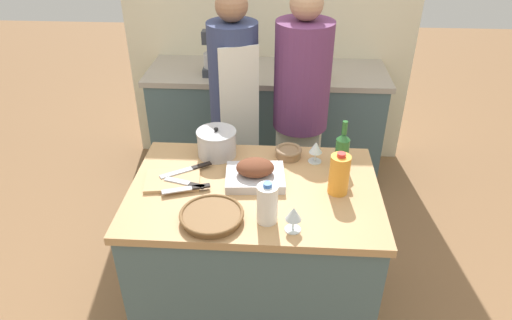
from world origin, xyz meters
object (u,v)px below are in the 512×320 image
stock_pot (217,143)px  juice_jug (339,174)px  roasting_pan (256,173)px  person_cook_guest (301,108)px  knife_bread (186,183)px  condiment_bottle_tall (326,70)px  wine_bottle_green (342,150)px  cutting_board (173,180)px  wine_glass_left (294,215)px  knife_chef (188,169)px  condiment_bottle_short (300,67)px  knife_paring (188,188)px  person_cook_aproned (234,106)px  mixing_bowl (289,152)px  wicker_basket (212,216)px  wine_glass_right (316,148)px  stand_mixer (215,57)px  milk_jug (267,204)px

stock_pot → juice_jug: 0.69m
roasting_pan → person_cook_guest: bearing=72.8°
knife_bread → condiment_bottle_tall: bearing=60.5°
knife_bread → condiment_bottle_tall: 1.55m
wine_bottle_green → cutting_board: bearing=-167.7°
wine_glass_left → person_cook_guest: (0.06, 1.11, -0.04)m
knife_chef → condiment_bottle_tall: condiment_bottle_tall is taller
condiment_bottle_short → wine_bottle_green: bearing=-80.4°
knife_paring → person_cook_guest: 1.03m
cutting_board → condiment_bottle_short: size_ratio=1.55×
knife_paring → person_cook_aproned: bearing=81.4°
condiment_bottle_tall → mixing_bowl: bearing=-104.4°
cutting_board → person_cook_guest: 1.02m
cutting_board → condiment_bottle_short: condiment_bottle_short is taller
wicker_basket → condiment_bottle_short: condiment_bottle_short is taller
juice_jug → knife_chef: size_ratio=0.88×
knife_bread → condiment_bottle_tall: size_ratio=1.40×
knife_paring → person_cook_guest: (0.55, 0.87, 0.02)m
wine_glass_right → condiment_bottle_tall: (0.13, 1.07, 0.03)m
roasting_pan → condiment_bottle_short: size_ratio=1.62×
wicker_basket → wine_glass_left: (0.35, -0.04, 0.06)m
stock_pot → condiment_bottle_short: bearing=66.0°
stand_mixer → condiment_bottle_short: (0.61, -0.03, -0.05)m
condiment_bottle_short → person_cook_guest: size_ratio=0.11×
stock_pot → wicker_basket: bearing=-84.8°
milk_jug → wine_glass_right: 0.55m
wicker_basket → wine_glass_right: wine_glass_right is taller
wine_bottle_green → wine_glass_right: bearing=159.3°
cutting_board → juice_jug: 0.81m
wine_glass_left → knife_paring: size_ratio=0.52×
roasting_pan → cutting_board: (-0.41, -0.03, -0.04)m
cutting_board → condiment_bottle_short: (0.65, 1.31, 0.12)m
knife_bread → person_cook_aproned: bearing=79.8°
knife_chef → knife_bread: (0.01, -0.12, -0.00)m
condiment_bottle_tall → condiment_bottle_short: size_ratio=0.81×
wine_bottle_green → knife_paring: bearing=-160.4°
roasting_pan → stand_mixer: 1.36m
wicker_basket → juice_jug: juice_jug is taller
knife_chef → juice_jug: bearing=-9.0°
roasting_pan → condiment_bottle_tall: condiment_bottle_tall is taller
mixing_bowl → knife_chef: bearing=-159.9°
roasting_pan → wicker_basket: roasting_pan is taller
stand_mixer → person_cook_aproned: person_cook_aproned is taller
juice_jug → person_cook_guest: bearing=100.9°
person_cook_aproned → wine_glass_left: bearing=-91.4°
knife_chef → stock_pot: bearing=56.5°
cutting_board → stock_pot: 0.33m
milk_jug → person_cook_guest: size_ratio=0.12×
cutting_board → wine_glass_left: (0.59, -0.32, 0.07)m
wine_bottle_green → person_cook_aproned: size_ratio=0.16×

